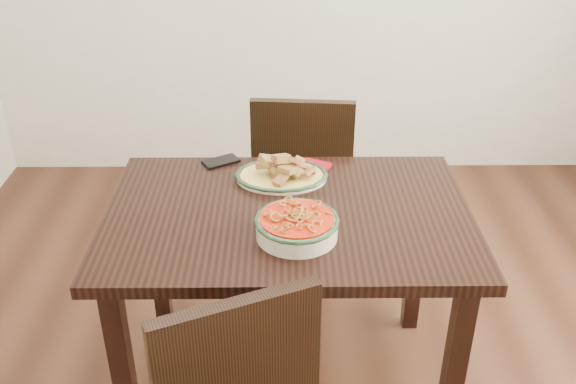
{
  "coord_description": "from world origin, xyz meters",
  "views": [
    {
      "loc": [
        -0.09,
        -1.8,
        1.82
      ],
      "look_at": [
        -0.08,
        -0.01,
        0.81
      ],
      "focal_mm": 40.0,
      "sensor_mm": 36.0,
      "label": 1
    }
  ],
  "objects_px": {
    "chair_far": "(303,175)",
    "fish_plate": "(281,168)",
    "dining_table": "(288,237)",
    "smartphone": "(221,161)",
    "noodle_bowl": "(297,224)"
  },
  "relations": [
    {
      "from": "dining_table",
      "to": "smartphone",
      "type": "bearing_deg",
      "value": 125.07
    },
    {
      "from": "dining_table",
      "to": "fish_plate",
      "type": "distance_m",
      "value": 0.27
    },
    {
      "from": "chair_far",
      "to": "fish_plate",
      "type": "xyz_separation_m",
      "value": [
        -0.09,
        -0.5,
        0.3
      ]
    },
    {
      "from": "dining_table",
      "to": "chair_far",
      "type": "relative_size",
      "value": 1.33
    },
    {
      "from": "fish_plate",
      "to": "smartphone",
      "type": "xyz_separation_m",
      "value": [
        -0.22,
        0.13,
        -0.04
      ]
    },
    {
      "from": "dining_table",
      "to": "chair_far",
      "type": "xyz_separation_m",
      "value": [
        0.07,
        0.72,
        -0.15
      ]
    },
    {
      "from": "dining_table",
      "to": "noodle_bowl",
      "type": "bearing_deg",
      "value": -80.17
    },
    {
      "from": "chair_far",
      "to": "smartphone",
      "type": "height_order",
      "value": "chair_far"
    },
    {
      "from": "chair_far",
      "to": "noodle_bowl",
      "type": "bearing_deg",
      "value": 91.53
    },
    {
      "from": "dining_table",
      "to": "fish_plate",
      "type": "xyz_separation_m",
      "value": [
        -0.02,
        0.22,
        0.15
      ]
    },
    {
      "from": "fish_plate",
      "to": "noodle_bowl",
      "type": "bearing_deg",
      "value": -82.8
    },
    {
      "from": "dining_table",
      "to": "fish_plate",
      "type": "relative_size",
      "value": 3.71
    },
    {
      "from": "dining_table",
      "to": "chair_far",
      "type": "bearing_deg",
      "value": 84.25
    },
    {
      "from": "chair_far",
      "to": "fish_plate",
      "type": "distance_m",
      "value": 0.58
    },
    {
      "from": "dining_table",
      "to": "noodle_bowl",
      "type": "xyz_separation_m",
      "value": [
        0.03,
        -0.15,
        0.14
      ]
    }
  ]
}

